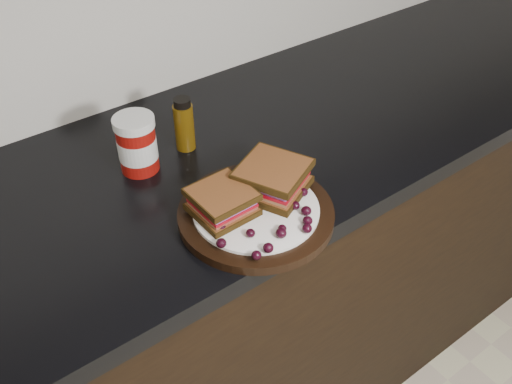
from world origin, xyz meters
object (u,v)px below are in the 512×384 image
Objects in this scene: sandwich_left at (222,202)px; oil_bottle at (184,124)px; condiment_jar at (137,144)px; plate at (256,214)px.

oil_bottle is at bearing 72.38° from sandwich_left.
condiment_jar reaches higher than sandwich_left.
sandwich_left is at bearing -79.24° from condiment_jar.
plate is at bearing -28.11° from sandwich_left.
sandwich_left is at bearing -105.87° from oil_bottle.
sandwich_left is 0.87× the size of oil_bottle.
oil_bottle is (0.11, 0.01, -0.00)m from condiment_jar.
condiment_jar is at bearing 110.79° from plate.
condiment_jar is 0.11m from oil_bottle.
condiment_jar is 1.02× the size of oil_bottle.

